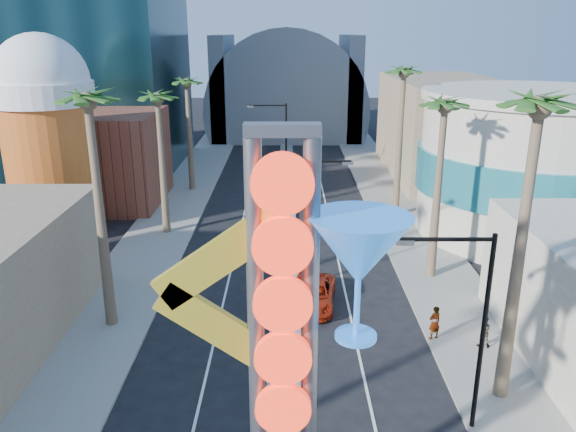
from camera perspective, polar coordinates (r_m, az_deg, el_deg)
The scene contains 21 objects.
sidewalk_west at distance 48.16m, azimuth -11.58°, elevation 0.42°, with size 5.00×100.00×0.15m, color gray.
sidewalk_east at distance 48.11m, azimuth 11.19°, elevation 0.43°, with size 5.00×100.00×0.15m, color gray.
median at distance 50.05m, azimuth -0.19°, elevation 1.49°, with size 1.60×84.00×0.15m, color gray.
brick_filler_west at distance 51.64m, azimuth -18.34°, elevation 5.58°, with size 10.00×10.00×8.00m, color brown.
filler_east at distance 60.81m, azimuth 15.26°, elevation 8.63°, with size 10.00×20.00×10.00m, color #90725D.
beer_mug at distance 43.94m, azimuth -23.23°, elevation 8.05°, with size 7.00×7.00×14.50m.
turquoise_building at distance 44.72m, azimuth 23.60°, elevation 4.75°, with size 16.60×16.60×10.60m.
canopy at distance 82.55m, azimuth -0.14°, elevation 11.19°, with size 22.00×16.00×22.00m.
neon_sign at distance 14.80m, azimuth 2.71°, elevation -11.11°, with size 6.53×2.60×12.55m.
streetlight_0 at distance 31.44m, azimuth 0.73°, elevation 0.37°, with size 3.79×0.25×8.00m.
streetlight_1 at distance 54.78m, azimuth -0.76°, elevation 8.13°, with size 3.79×0.25×8.00m.
streetlight_2 at distance 21.43m, azimuth 18.17°, elevation -9.71°, with size 3.45×0.25×8.00m.
palm_1 at distance 27.72m, azimuth -19.54°, elevation 9.52°, with size 2.40×2.40×12.70m.
palm_2 at distance 41.25m, azimuth -13.06°, elevation 10.78°, with size 2.40×2.40×11.20m.
palm_3 at distance 52.95m, azimuth -10.22°, elevation 12.53°, with size 2.40×2.40×11.20m.
palm_5 at distance 22.05m, azimuth 23.95°, elevation 8.15°, with size 2.40×2.40×13.20m.
palm_6 at distance 33.45m, azimuth 15.57°, elevation 9.69°, with size 2.40×2.40×11.70m.
palm_7 at distance 44.95m, azimuth 11.65°, elevation 13.18°, with size 2.40×2.40×12.70m.
red_pickup at distance 31.40m, azimuth 2.60°, elevation -7.94°, with size 2.27×4.93×1.37m, color #B1260D.
pedestrian_a at distance 28.76m, azimuth 14.66°, elevation -10.44°, with size 0.64×0.42×1.75m, color gray.
pedestrian_b at distance 28.84m, azimuth 19.20°, elevation -11.00°, with size 0.77×0.60×1.59m, color gray.
Camera 1 is at (0.12, -9.91, 14.58)m, focal length 35.00 mm.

